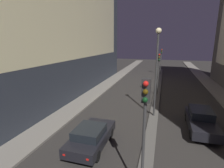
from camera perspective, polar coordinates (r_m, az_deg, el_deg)
name	(u,v)px	position (r m, az deg, el deg)	size (l,w,h in m)	color
median_strip	(158,91)	(24.36, 14.65, -2.14)	(0.77, 39.89, 0.12)	#56544F
traffic_light_near	(145,114)	(6.77, 10.65, -9.67)	(0.32, 0.42, 5.05)	#383838
traffic_light_mid	(159,65)	(21.74, 15.03, 6.06)	(0.32, 0.42, 5.05)	#383838
traffic_light_far	(161,56)	(36.53, 15.82, 8.85)	(0.32, 0.42, 5.05)	#383838
street_lamp	(157,61)	(14.95, 14.45, 7.42)	(0.47, 0.47, 7.44)	#383838
car_left_lane	(91,136)	(11.46, -6.83, -16.50)	(1.93, 4.27, 1.41)	black
car_right_lane	(201,120)	(14.87, 27.03, -10.42)	(1.82, 4.75, 1.55)	black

